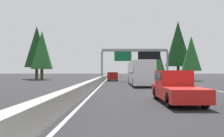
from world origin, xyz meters
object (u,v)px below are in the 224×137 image
Objects in this scene: conifer_left_near at (42,50)px; conifer_left_mid at (37,47)px; box_truck_mid_left at (133,72)px; bus_far_left at (140,72)px; sign_gantry_overhead at (136,55)px; conifer_right_mid at (178,44)px; conifer_right_far at (158,62)px; conifer_right_near at (191,54)px; conifer_right_distant at (160,63)px; sedan_mid_center at (114,74)px; sedan_distant_b at (114,76)px; pickup_mid_right at (176,87)px; minivan_near_center at (113,76)px.

conifer_left_near is 0.82× the size of conifer_left_mid.
bus_far_left is at bearing 176.51° from box_truck_mid_left.
sign_gantry_overhead is 20.66m from conifer_right_mid.
conifer_right_far is at bearing -39.13° from conifer_left_near.
conifer_right_distant is (53.87, -4.24, 0.01)m from conifer_right_near.
box_truck_mid_left is at bearing -147.44° from sedan_mid_center.
conifer_right_distant is at bearing -35.54° from conifer_left_near.
sedan_distant_b is 1.00× the size of sedan_mid_center.
sedan_distant_b is 22.51m from conifer_left_near.
conifer_right_mid is 1.37× the size of conifer_left_near.
conifer_right_distant is at bearing -10.37° from pickup_mid_right.
pickup_mid_right is 49.23m from conifer_right_mid.
conifer_right_mid is at bearing -86.12° from conifer_left_mid.
conifer_right_mid is 1.65× the size of conifer_right_distant.
conifer_right_mid reaches higher than box_truck_mid_left.
box_truck_mid_left is (42.04, -2.72, -3.23)m from sign_gantry_overhead.
conifer_left_near is at bearing 161.15° from sedan_mid_center.
conifer_right_mid reaches higher than conifer_left_mid.
bus_far_left is at bearing -176.91° from sedan_mid_center.
minivan_near_center is at bearing 179.51° from sedan_distant_b.
pickup_mid_right is 1.27× the size of sedan_distant_b.
bus_far_left is at bearing 167.45° from conifer_right_far.
pickup_mid_right is 83.71m from sedan_mid_center.
minivan_near_center is at bearing 170.00° from box_truck_mid_left.
bus_far_left is 35.39m from conifer_left_mid.
sedan_distant_b is (22.11, 4.16, -4.16)m from sign_gantry_overhead.
conifer_right_mid is (14.02, -16.61, 7.99)m from minivan_near_center.
bus_far_left is at bearing 0.66° from pickup_mid_right.
conifer_right_far is (-5.85, -16.88, 4.90)m from sedan_mid_center.
sign_gantry_overhead is 1.38× the size of conifer_right_far.
sedan_mid_center is at bearing 70.89° from conifer_right_far.
sign_gantry_overhead is 48.69m from conifer_right_far.
conifer_left_near reaches higher than sedan_mid_center.
conifer_left_mid is at bearing 137.92° from conifer_right_distant.
sign_gantry_overhead is 1.43× the size of conifer_right_near.
conifer_right_far is at bearing -15.12° from sign_gantry_overhead.
sign_gantry_overhead is 11.65m from conifer_right_near.
conifer_left_near reaches higher than box_truck_mid_left.
conifer_right_far is 51.54m from conifer_left_near.
conifer_left_mid is (-8.41, 19.00, 7.28)m from sedan_distant_b.
conifer_left_mid reaches higher than sedan_mid_center.
conifer_left_mid is at bearing 40.30° from bus_far_left.
conifer_left_near reaches higher than conifer_right_distant.
sign_gantry_overhead is 1.49× the size of box_truck_mid_left.
conifer_right_distant reaches higher than sedan_distant_b.
box_truck_mid_left is 0.65× the size of conifer_left_mid.
minivan_near_center is 0.56× the size of conifer_right_near.
conifer_right_mid reaches higher than sedan_mid_center.
conifer_left_near is at bearing 133.89° from sedan_distant_b.
conifer_left_near is (-39.97, 32.52, 0.93)m from conifer_right_far.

